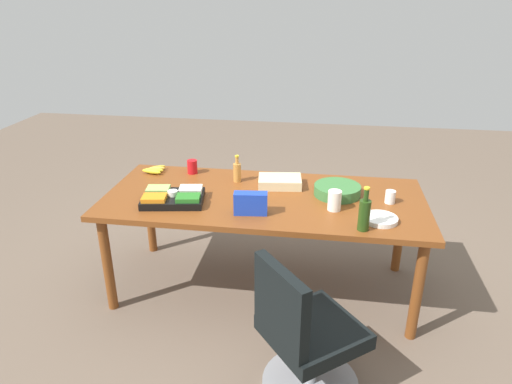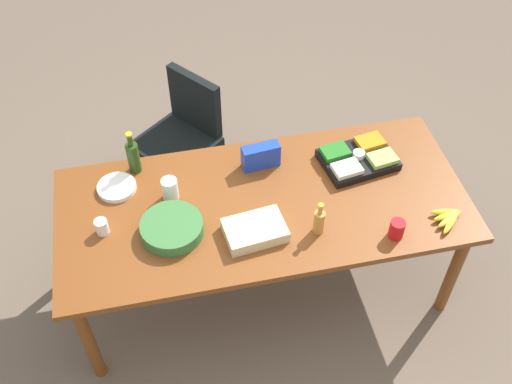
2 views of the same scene
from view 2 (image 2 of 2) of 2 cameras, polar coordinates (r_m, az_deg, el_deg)
The scene contains 14 objects.
ground_plane at distance 4.02m, azimuth 0.58°, elevation -8.34°, with size 10.00×10.00×0.00m, color brown.
conference_table at distance 3.46m, azimuth 0.67°, elevation -1.80°, with size 2.29×1.01×0.78m.
office_chair at distance 4.37m, azimuth -6.93°, elevation 3.95°, with size 0.67×0.67×0.88m.
veggie_tray at distance 3.64m, azimuth 9.50°, elevation 3.11°, with size 0.46×0.36×0.09m.
salad_bowl at distance 3.27m, azimuth -7.85°, elevation -3.36°, with size 0.33×0.33×0.08m, color #387037.
sheet_cake at distance 3.23m, azimuth -0.10°, elevation -3.60°, with size 0.32×0.22×0.07m, color beige.
paper_plate_stack at distance 3.55m, azimuth -12.86°, elevation 0.42°, with size 0.22×0.22×0.03m, color white.
chip_bag_blue at distance 3.55m, azimuth 0.44°, elevation 3.37°, with size 0.22×0.08×0.15m, color #1B3DB9.
paper_cup at distance 3.34m, azimuth -14.19°, elevation -3.16°, with size 0.07×0.07×0.09m, color white.
wine_bottle at distance 3.57m, azimuth -11.37°, elevation 3.28°, with size 0.08×0.08×0.28m.
dressing_bottle at distance 3.23m, azimuth 5.91°, elevation -2.71°, with size 0.07×0.07×0.21m.
mayo_jar at distance 3.41m, azimuth -8.02°, elevation 0.26°, with size 0.09×0.09×0.14m, color white.
red_solo_cup at distance 3.30m, azimuth 12.99°, elevation -3.39°, with size 0.08×0.08×0.11m, color red.
banana_bunch at distance 3.46m, azimuth 17.50°, elevation -2.31°, with size 0.18×0.18×0.04m.
Camera 2 is at (0.51, 2.18, 3.34)m, focal length 42.89 mm.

